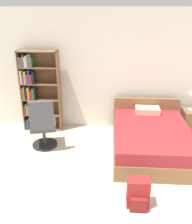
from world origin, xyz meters
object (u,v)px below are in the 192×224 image
(office_chair, at_px, (43,126))
(backpack_red, at_px, (138,194))
(bookshelf, at_px, (36,91))
(bed, at_px, (150,138))
(nightstand, at_px, (192,123))

(office_chair, xyz_separation_m, backpack_red, (1.70, -1.46, -0.28))
(bookshelf, xyz_separation_m, bed, (2.41, -0.81, -0.63))
(bed, xyz_separation_m, office_chair, (-2.07, -0.05, 0.22))
(office_chair, bearing_deg, nightstand, 14.03)
(nightstand, bearing_deg, backpack_red, -121.41)
(office_chair, relative_size, nightstand, 1.85)
(bed, bearing_deg, backpack_red, -103.74)
(nightstand, bearing_deg, bookshelf, 178.36)
(nightstand, bearing_deg, office_chair, -165.97)
(office_chair, height_order, nightstand, office_chair)
(bookshelf, relative_size, bed, 0.92)
(office_chair, bearing_deg, bed, 1.39)
(bookshelf, relative_size, office_chair, 1.68)
(bed, bearing_deg, bookshelf, 161.46)
(bookshelf, distance_m, backpack_red, 3.17)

